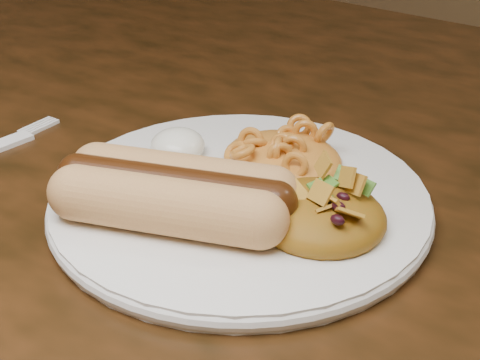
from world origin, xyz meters
The scene contains 6 objects.
table centered at (0.00, 0.00, 0.66)m, with size 1.60×0.90×0.75m.
plate centered at (-0.01, -0.04, 0.76)m, with size 0.26×0.26×0.01m, color white.
hotdog centered at (-0.03, -0.09, 0.78)m, with size 0.13×0.11×0.04m.
mac_and_cheese centered at (-0.01, 0.01, 0.78)m, with size 0.09×0.08×0.03m, color orange.
sour_cream centered at (-0.08, -0.02, 0.78)m, with size 0.04×0.04×0.02m, color white.
taco_salad centered at (0.05, -0.04, 0.78)m, with size 0.09×0.08×0.04m.
Camera 1 is at (0.23, -0.39, 1.02)m, focal length 55.00 mm.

